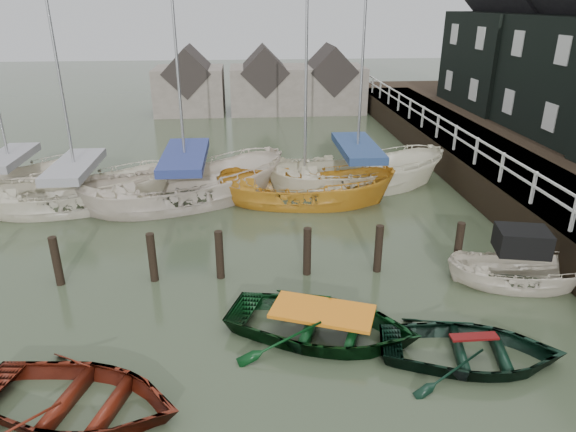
{
  "coord_description": "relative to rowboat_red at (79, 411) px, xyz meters",
  "views": [
    {
      "loc": [
        -0.4,
        -9.55,
        7.08
      ],
      "look_at": [
        0.75,
        3.9,
        1.4
      ],
      "focal_mm": 32.0,
      "sensor_mm": 36.0,
      "label": 1
    }
  ],
  "objects": [
    {
      "name": "ground",
      "position": [
        3.66,
        1.84,
        0.0
      ],
      "size": [
        120.0,
        120.0,
        0.0
      ],
      "primitive_type": "plane",
      "color": "#333D26",
      "rests_on": "ground"
    },
    {
      "name": "pier",
      "position": [
        13.14,
        11.84,
        0.71
      ],
      "size": [
        3.04,
        32.0,
        2.7
      ],
      "color": "black",
      "rests_on": "ground"
    },
    {
      "name": "mooring_pilings",
      "position": [
        2.55,
        4.84,
        0.5
      ],
      "size": [
        13.72,
        0.22,
        1.8
      ],
      "color": "black",
      "rests_on": "ground"
    },
    {
      "name": "far_sheds",
      "position": [
        4.5,
        27.84,
        1.86
      ],
      "size": [
        14.0,
        4.08,
        4.39
      ],
      "color": "#665B51",
      "rests_on": "ground"
    },
    {
      "name": "rowboat_red",
      "position": [
        0.0,
        0.0,
        0.0
      ],
      "size": [
        4.66,
        3.88,
        0.83
      ],
      "primitive_type": "imported",
      "rotation": [
        0.0,
        0.0,
        1.29
      ],
      "color": "#50160B",
      "rests_on": "ground"
    },
    {
      "name": "rowboat_green",
      "position": [
        4.86,
        1.94,
        0.0
      ],
      "size": [
        5.21,
        4.49,
        0.91
      ],
      "primitive_type": "imported",
      "rotation": [
        0.0,
        0.0,
        1.2
      ],
      "color": "black",
      "rests_on": "ground"
    },
    {
      "name": "rowboat_dkgreen",
      "position": [
        7.9,
        0.82,
        0.0
      ],
      "size": [
        4.32,
        3.47,
        0.8
      ],
      "primitive_type": "imported",
      "rotation": [
        0.0,
        0.0,
        1.36
      ],
      "color": "black",
      "rests_on": "ground"
    },
    {
      "name": "motorboat",
      "position": [
        10.46,
        3.76,
        0.12
      ],
      "size": [
        4.04,
        2.24,
        2.29
      ],
      "rotation": [
        0.0,
        0.0,
        1.35
      ],
      "color": "beige",
      "rests_on": "ground"
    },
    {
      "name": "sailboat_a",
      "position": [
        -2.91,
        10.59,
        0.06
      ],
      "size": [
        7.22,
        3.9,
        10.66
      ],
      "rotation": [
        0.0,
        0.0,
        1.77
      ],
      "color": "silver",
      "rests_on": "ground"
    },
    {
      "name": "sailboat_b",
      "position": [
        1.01,
        10.81,
        0.06
      ],
      "size": [
        8.32,
        5.4,
        12.35
      ],
      "rotation": [
        0.0,
        0.0,
        1.92
      ],
      "color": "beige",
      "rests_on": "ground"
    },
    {
      "name": "sailboat_c",
      "position": [
        5.44,
        10.42,
        0.01
      ],
      "size": [
        6.99,
        3.48,
        10.31
      ],
      "rotation": [
        0.0,
        0.0,
        1.42
      ],
      "color": "orange",
      "rests_on": "ground"
    },
    {
      "name": "sailboat_d",
      "position": [
        7.72,
        11.86,
        0.06
      ],
      "size": [
        7.53,
        3.39,
        13.33
      ],
      "rotation": [
        0.0,
        0.0,
        1.66
      ],
      "color": "silver",
      "rests_on": "ground"
    },
    {
      "name": "sailboat_e",
      "position": [
        -5.94,
        12.4,
        0.06
      ],
      "size": [
        6.63,
        4.09,
        10.49
      ],
      "rotation": [
        0.0,
        0.0,
        1.87
      ],
      "color": "silver",
      "rests_on": "ground"
    }
  ]
}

